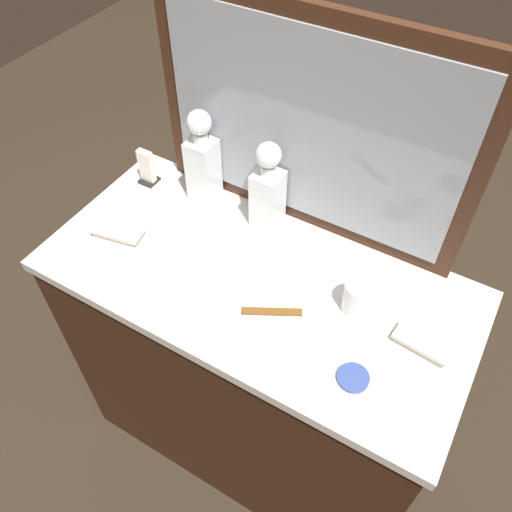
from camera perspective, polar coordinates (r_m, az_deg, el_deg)
name	(u,v)px	position (r m, az deg, el deg)	size (l,w,h in m)	color
ground_plane	(256,430)	(2.13, 0.00, -18.34)	(6.00, 6.00, 0.00)	#2D2319
dresser	(256,369)	(1.72, 0.00, -12.17)	(1.10, 0.53, 0.93)	#381E11
dresser_mirror	(309,129)	(1.30, 5.75, 13.49)	(0.84, 0.03, 0.59)	#381E11
crystal_decanter_front	(203,164)	(1.48, -5.78, 9.89)	(0.07, 0.07, 0.28)	white
crystal_decanter_rear	(268,193)	(1.39, 1.27, 6.84)	(0.07, 0.07, 0.26)	white
crystal_tumbler_left	(358,298)	(1.26, 11.01, -4.47)	(0.07, 0.07, 0.09)	white
silver_brush_rear	(118,232)	(1.47, -14.68, 2.52)	(0.15, 0.09, 0.02)	#B7A88C
silver_brush_right	(422,345)	(1.26, 17.52, -9.13)	(0.14, 0.07, 0.02)	#B7A88C
porcelain_dish	(353,378)	(1.18, 10.46, -12.83)	(0.07, 0.07, 0.01)	#33478C
tortoiseshell_comb	(272,312)	(1.26, 1.71, -6.04)	(0.14, 0.09, 0.01)	brown
napkin_holder	(147,169)	(1.59, -11.71, 9.18)	(0.05, 0.05, 0.11)	black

